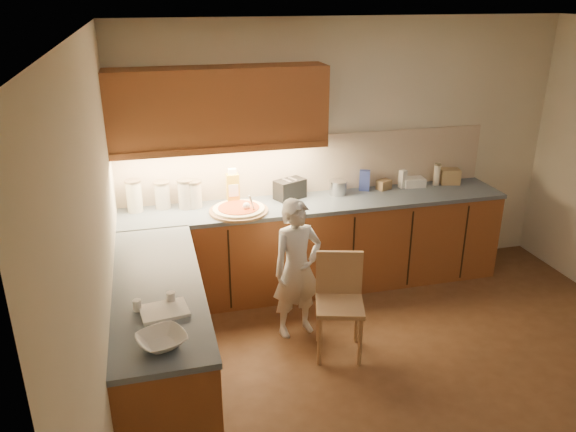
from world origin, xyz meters
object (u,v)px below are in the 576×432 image
Objects in this scene: pizza_on_board at (239,210)px; child at (297,269)px; wooden_chair at (339,297)px; oil_jug at (233,188)px; toaster at (290,189)px.

pizza_on_board is 0.82m from child.
wooden_chair is 1.51m from oil_jug.
wooden_chair is at bearing -61.79° from oil_jug.
wooden_chair is (0.27, -0.33, -0.13)m from child.
pizza_on_board is at bearing -86.39° from oil_jug.
wooden_chair is 1.34m from toaster.
pizza_on_board is at bearing 106.76° from child.
oil_jug reaches higher than toaster.
pizza_on_board is 0.27m from oil_jug.
child is 1.00m from toaster.
pizza_on_board reaches higher than wooden_chair.
wooden_chair is at bearing -109.34° from toaster.
oil_jug reaches higher than pizza_on_board.
oil_jug is (-0.39, 0.89, 0.46)m from child.
toaster is at bearing 66.46° from child.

